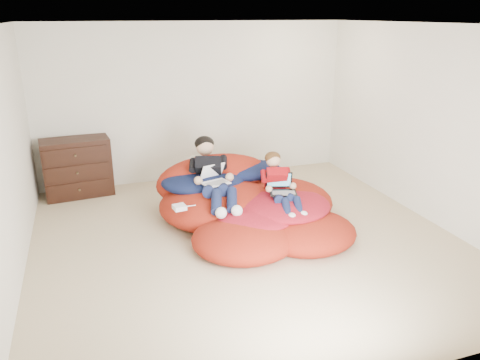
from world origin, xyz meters
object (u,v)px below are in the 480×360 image
object	(u,v)px
laptop_white	(214,178)
older_boy	(212,172)
laptop_black	(281,187)
beanbag_pile	(247,205)
younger_boy	(280,182)
dresser	(77,167)

from	to	relation	value
laptop_white	older_boy	bearing A→B (deg)	90.00
older_boy	laptop_black	size ratio (longest dim) A/B	3.30
beanbag_pile	younger_boy	xyz separation A→B (m)	(0.35, -0.23, 0.35)
dresser	laptop_black	distance (m)	3.17
dresser	beanbag_pile	size ratio (longest dim) A/B	0.43
laptop_black	younger_boy	bearing A→B (deg)	90.00
younger_boy	laptop_black	distance (m)	0.07
older_boy	younger_boy	bearing A→B (deg)	-31.69
older_boy	laptop_black	bearing A→B (deg)	-34.61
dresser	beanbag_pile	xyz separation A→B (m)	(2.08, -1.76, -0.18)
beanbag_pile	older_boy	bearing A→B (deg)	149.64
dresser	younger_boy	world-z (taller)	younger_boy
dresser	older_boy	world-z (taller)	older_boy
dresser	laptop_black	xyz separation A→B (m)	(2.43, -2.04, 0.12)
laptop_white	dresser	bearing A→B (deg)	135.58
beanbag_pile	laptop_black	distance (m)	0.54
older_boy	laptop_black	distance (m)	0.93
dresser	laptop_black	bearing A→B (deg)	-40.04
beanbag_pile	laptop_black	bearing A→B (deg)	-39.08
dresser	laptop_white	size ratio (longest dim) A/B	2.42
younger_boy	laptop_white	bearing A→B (deg)	155.39
older_boy	younger_boy	distance (m)	0.89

